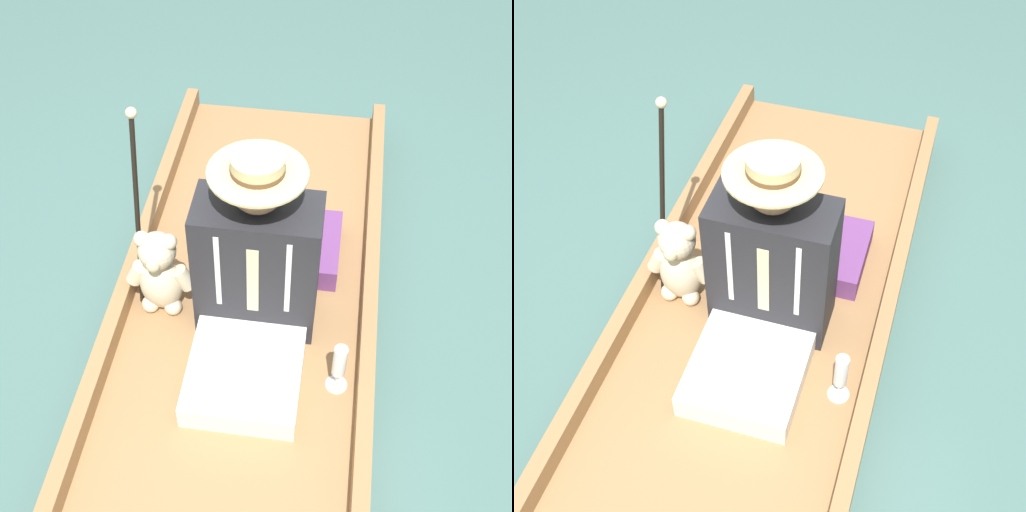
% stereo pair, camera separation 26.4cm
% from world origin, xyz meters
% --- Properties ---
extents(ground_plane, '(16.00, 16.00, 0.00)m').
position_xyz_m(ground_plane, '(0.00, 0.00, 0.00)').
color(ground_plane, '#476B66').
extents(punt_boat, '(1.08, 3.09, 0.23)m').
position_xyz_m(punt_boat, '(0.00, 0.00, 0.07)').
color(punt_boat, '#997047').
rests_on(punt_boat, ground_plane).
extents(seat_cushion, '(0.55, 0.38, 0.11)m').
position_xyz_m(seat_cushion, '(-0.09, -0.48, 0.19)').
color(seat_cushion, '#6B3875').
rests_on(seat_cushion, punt_boat).
extents(seated_person, '(0.47, 0.73, 0.84)m').
position_xyz_m(seated_person, '(-0.05, -0.05, 0.43)').
color(seated_person, white).
rests_on(seated_person, punt_boat).
extents(teddy_bear, '(0.29, 0.17, 0.42)m').
position_xyz_m(teddy_bear, '(0.34, -0.12, 0.32)').
color(teddy_bear, beige).
rests_on(teddy_bear, punt_boat).
extents(wine_glass, '(0.08, 0.08, 0.23)m').
position_xyz_m(wine_glass, '(-0.40, 0.17, 0.27)').
color(wine_glass, silver).
rests_on(wine_glass, punt_boat).
extents(walking_cane, '(0.04, 0.24, 0.83)m').
position_xyz_m(walking_cane, '(0.44, -0.25, 0.62)').
color(walking_cane, black).
rests_on(walking_cane, punt_boat).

